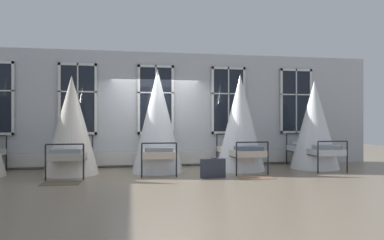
# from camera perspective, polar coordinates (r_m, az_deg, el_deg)

# --- Properties ---
(ground) EXTENTS (24.57, 24.57, 0.00)m
(ground) POSITION_cam_1_polar(r_m,az_deg,el_deg) (9.20, -5.43, -8.35)
(ground) COLOR gray
(back_wall_with_windows) EXTENTS (13.28, 0.10, 3.29)m
(back_wall_with_windows) POSITION_cam_1_polar(r_m,az_deg,el_deg) (10.24, -5.92, 1.73)
(back_wall_with_windows) COLOR silver
(back_wall_with_windows) RESTS_ON ground
(window_bank) EXTENTS (9.64, 0.10, 2.84)m
(window_bank) POSITION_cam_1_polar(r_m,az_deg,el_deg) (10.12, -5.87, -1.46)
(window_bank) COLOR black
(window_bank) RESTS_ON ground
(cot_second) EXTENTS (1.32, 1.85, 2.43)m
(cot_second) POSITION_cam_1_polar(r_m,az_deg,el_deg) (9.16, -18.92, -1.03)
(cot_second) COLOR black
(cot_second) RESTS_ON ground
(cot_third) EXTENTS (1.32, 1.87, 2.65)m
(cot_third) POSITION_cam_1_polar(r_m,az_deg,el_deg) (9.11, -5.61, -0.37)
(cot_third) COLOR black
(cot_third) RESTS_ON ground
(cot_fourth) EXTENTS (1.32, 1.86, 2.56)m
(cot_fourth) POSITION_cam_1_polar(r_m,az_deg,el_deg) (9.49, 7.81, -0.63)
(cot_fourth) COLOR black
(cot_fourth) RESTS_ON ground
(cot_fifth) EXTENTS (1.32, 1.85, 2.44)m
(cot_fifth) POSITION_cam_1_polar(r_m,az_deg,el_deg) (10.33, 19.19, -0.91)
(cot_fifth) COLOR black
(cot_fifth) RESTS_ON ground
(rug_second) EXTENTS (0.81, 0.57, 0.01)m
(rug_second) POSITION_cam_1_polar(r_m,az_deg,el_deg) (8.02, -20.42, -9.55)
(rug_second) COLOR brown
(rug_second) RESTS_ON ground
(rug_fourth) EXTENTS (0.82, 0.59, 0.01)m
(rug_fourth) POSITION_cam_1_polar(r_m,az_deg,el_deg) (8.38, 10.30, -9.13)
(rug_fourth) COLOR brown
(rug_fourth) RESTS_ON ground
(suitcase_dark) EXTENTS (0.59, 0.30, 0.47)m
(suitcase_dark) POSITION_cam_1_polar(r_m,az_deg,el_deg) (8.25, 3.40, -7.76)
(suitcase_dark) COLOR #2D3342
(suitcase_dark) RESTS_ON ground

